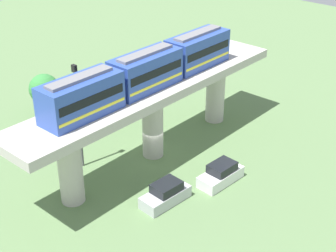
{
  "coord_description": "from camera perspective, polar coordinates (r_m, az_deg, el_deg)",
  "views": [
    {
      "loc": [
        27.48,
        -29.0,
        24.45
      ],
      "look_at": [
        2.5,
        -0.75,
        4.19
      ],
      "focal_mm": 54.04,
      "sensor_mm": 36.0,
      "label": 1
    }
  ],
  "objects": [
    {
      "name": "ground_plane",
      "position": [
        46.84,
        -1.68,
        -3.24
      ],
      "size": [
        120.0,
        120.0,
        0.0
      ],
      "primitive_type": "plane",
      "color": "#5B7A4C"
    },
    {
      "name": "viaduct",
      "position": [
        44.29,
        -1.78,
        2.66
      ],
      "size": [
        5.2,
        28.85,
        6.99
      ],
      "color": "#B7B2AA",
      "rests_on": "ground"
    },
    {
      "name": "train",
      "position": [
        42.51,
        -2.54,
        6.21
      ],
      "size": [
        2.64,
        20.5,
        3.24
      ],
      "color": "#2D4CA5",
      "rests_on": "viaduct"
    },
    {
      "name": "parked_car_silver",
      "position": [
        40.38,
        -0.27,
        -7.71
      ],
      "size": [
        2.09,
        4.31,
        1.76
      ],
      "rotation": [
        0.0,
        0.0,
        -0.07
      ],
      "color": "#B2B5BA",
      "rests_on": "ground"
    },
    {
      "name": "parked_car_white",
      "position": [
        42.95,
        5.99,
        -5.44
      ],
      "size": [
        2.05,
        4.3,
        1.76
      ],
      "rotation": [
        0.0,
        0.0,
        -0.06
      ],
      "color": "white",
      "rests_on": "ground"
    },
    {
      "name": "tree_near_viaduct",
      "position": [
        51.61,
        -6.6,
        3.81
      ],
      "size": [
        2.85,
        2.85,
        4.72
      ],
      "color": "brown",
      "rests_on": "ground"
    },
    {
      "name": "tree_mid_lot",
      "position": [
        54.32,
        -13.78,
        4.07
      ],
      "size": [
        3.18,
        3.18,
        4.55
      ],
      "color": "brown",
      "rests_on": "ground"
    },
    {
      "name": "signal_post",
      "position": [
        43.26,
        -10.08,
        1.52
      ],
      "size": [
        0.44,
        0.28,
        9.59
      ],
      "color": "#4C4C51",
      "rests_on": "ground"
    }
  ]
}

